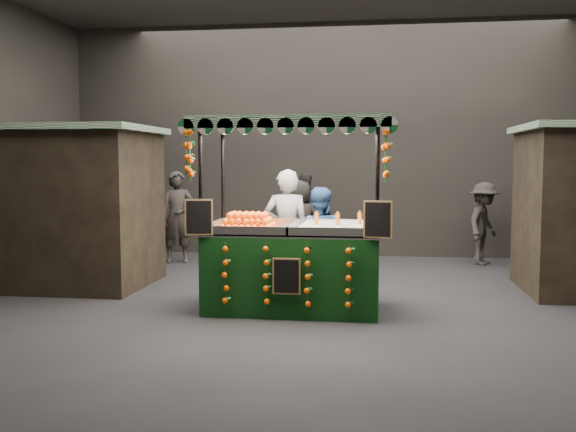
# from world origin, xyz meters

# --- Properties ---
(ground) EXTENTS (12.00, 12.00, 0.00)m
(ground) POSITION_xyz_m (0.00, 0.00, 0.00)
(ground) COLOR black
(ground) RESTS_ON ground
(market_hall) EXTENTS (12.10, 10.10, 5.05)m
(market_hall) POSITION_xyz_m (0.00, 0.00, 3.38)
(market_hall) COLOR black
(market_hall) RESTS_ON ground
(neighbour_stall_left) EXTENTS (3.00, 2.20, 2.60)m
(neighbour_stall_left) POSITION_xyz_m (-4.40, 1.00, 1.31)
(neighbour_stall_left) COLOR black
(neighbour_stall_left) RESTS_ON ground
(juice_stall) EXTENTS (2.70, 1.58, 2.61)m
(juice_stall) POSITION_xyz_m (-0.41, -0.30, 0.81)
(juice_stall) COLOR black
(juice_stall) RESTS_ON ground
(vendor_grey) EXTENTS (0.74, 0.52, 1.91)m
(vendor_grey) POSITION_xyz_m (-0.66, 0.81, 0.96)
(vendor_grey) COLOR slate
(vendor_grey) RESTS_ON ground
(vendor_blue) EXTENTS (0.84, 0.68, 1.64)m
(vendor_blue) POSITION_xyz_m (-0.18, 0.88, 0.82)
(vendor_blue) COLOR navy
(vendor_blue) RESTS_ON ground
(shopper_0) EXTENTS (0.76, 0.60, 1.84)m
(shopper_0) POSITION_xyz_m (-3.26, 3.53, 0.92)
(shopper_0) COLOR #2D2725
(shopper_0) RESTS_ON ground
(shopper_1) EXTENTS (1.09, 1.10, 1.79)m
(shopper_1) POSITION_xyz_m (3.65, 2.75, 0.90)
(shopper_1) COLOR black
(shopper_1) RESTS_ON ground
(shopper_2) EXTENTS (1.14, 0.70, 1.81)m
(shopper_2) POSITION_xyz_m (-0.72, 4.05, 0.91)
(shopper_2) COLOR black
(shopper_2) RESTS_ON ground
(shopper_3) EXTENTS (1.04, 1.22, 1.63)m
(shopper_3) POSITION_xyz_m (2.81, 4.12, 0.82)
(shopper_3) COLOR #282320
(shopper_3) RESTS_ON ground
(shopper_4) EXTENTS (0.96, 0.80, 1.68)m
(shopper_4) POSITION_xyz_m (-0.77, 3.40, 0.84)
(shopper_4) COLOR #282420
(shopper_4) RESTS_ON ground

